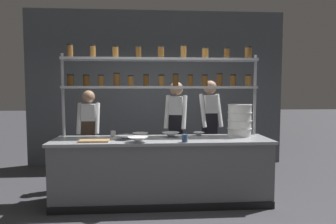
# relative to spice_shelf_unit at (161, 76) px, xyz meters

# --- Properties ---
(ground_plane) EXTENTS (40.00, 40.00, 0.00)m
(ground_plane) POSITION_rel_spice_shelf_unit_xyz_m (-0.00, -0.33, -1.82)
(ground_plane) COLOR #3D3D42
(back_wall) EXTENTS (5.48, 0.12, 3.29)m
(back_wall) POSITION_rel_spice_shelf_unit_xyz_m (-0.00, 1.93, -0.17)
(back_wall) COLOR #4C5156
(back_wall) RESTS_ON ground_plane
(prep_counter) EXTENTS (3.08, 0.76, 0.92)m
(prep_counter) POSITION_rel_spice_shelf_unit_xyz_m (-0.00, -0.33, -1.36)
(prep_counter) COLOR slate
(prep_counter) RESTS_ON ground_plane
(spice_shelf_unit) EXTENTS (2.96, 0.28, 2.29)m
(spice_shelf_unit) POSITION_rel_spice_shelf_unit_xyz_m (0.00, 0.00, 0.00)
(spice_shelf_unit) COLOR #999BA0
(spice_shelf_unit) RESTS_ON ground_plane
(chef_left) EXTENTS (0.37, 0.29, 1.61)m
(chef_left) POSITION_rel_spice_shelf_unit_xyz_m (-1.17, 0.42, -0.90)
(chef_left) COLOR black
(chef_left) RESTS_ON ground_plane
(chef_center) EXTENTS (0.41, 0.35, 1.75)m
(chef_center) POSITION_rel_spice_shelf_unit_xyz_m (0.27, 0.36, -0.80)
(chef_center) COLOR black
(chef_center) RESTS_ON ground_plane
(chef_right) EXTENTS (0.39, 0.33, 1.77)m
(chef_right) POSITION_rel_spice_shelf_unit_xyz_m (0.84, 0.43, -0.79)
(chef_right) COLOR black
(chef_right) RESTS_ON ground_plane
(container_stack) EXTENTS (0.36, 0.36, 0.48)m
(container_stack) POSITION_rel_spice_shelf_unit_xyz_m (1.18, -0.15, -0.66)
(container_stack) COLOR white
(container_stack) RESTS_ON prep_counter
(cutting_board) EXTENTS (0.40, 0.26, 0.02)m
(cutting_board) POSITION_rel_spice_shelf_unit_xyz_m (-0.93, -0.48, -0.89)
(cutting_board) COLOR #A88456
(cutting_board) RESTS_ON prep_counter
(prep_bowl_near_left) EXTENTS (0.17, 0.17, 0.05)m
(prep_bowl_near_left) POSITION_rel_spice_shelf_unit_xyz_m (0.57, -0.06, -0.88)
(prep_bowl_near_left) COLOR #B2B7BC
(prep_bowl_near_left) RESTS_ON prep_counter
(prep_bowl_center_front) EXTENTS (0.26, 0.26, 0.07)m
(prep_bowl_center_front) POSITION_rel_spice_shelf_unit_xyz_m (0.13, -0.20, -0.86)
(prep_bowl_center_front) COLOR silver
(prep_bowl_center_front) RESTS_ON prep_counter
(prep_bowl_center_back) EXTENTS (0.23, 0.23, 0.06)m
(prep_bowl_center_back) POSITION_rel_spice_shelf_unit_xyz_m (-0.32, -0.17, -0.87)
(prep_bowl_center_back) COLOR silver
(prep_bowl_center_back) RESTS_ON prep_counter
(prep_bowl_near_right) EXTENTS (0.24, 0.24, 0.07)m
(prep_bowl_near_right) POSITION_rel_spice_shelf_unit_xyz_m (-0.52, -0.37, -0.87)
(prep_bowl_near_right) COLOR #B2B7BC
(prep_bowl_near_right) RESTS_ON prep_counter
(prep_bowl_far_left) EXTENTS (0.27, 0.27, 0.08)m
(prep_bowl_far_left) POSITION_rel_spice_shelf_unit_xyz_m (-0.34, -0.61, -0.86)
(prep_bowl_far_left) COLOR white
(prep_bowl_far_left) RESTS_ON prep_counter
(serving_cup_front) EXTENTS (0.07, 0.07, 0.09)m
(serving_cup_front) POSITION_rel_spice_shelf_unit_xyz_m (-0.72, -0.12, -0.85)
(serving_cup_front) COLOR silver
(serving_cup_front) RESTS_ON prep_counter
(serving_cup_by_board) EXTENTS (0.08, 0.08, 0.10)m
(serving_cup_by_board) POSITION_rel_spice_shelf_unit_xyz_m (0.28, -0.64, -0.85)
(serving_cup_by_board) COLOR #334C70
(serving_cup_by_board) RESTS_ON prep_counter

